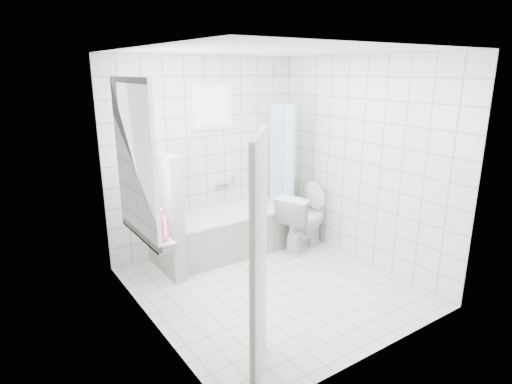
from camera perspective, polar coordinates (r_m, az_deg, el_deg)
ground at (r=5.08m, az=1.98°, el=-12.43°), size 3.00×3.00×0.00m
ceiling at (r=4.48m, az=2.31°, el=18.30°), size 3.00×3.00×0.00m
wall_back at (r=5.85m, az=-6.64°, el=4.87°), size 2.80×0.02×2.60m
wall_front at (r=3.57m, az=16.60°, el=-2.98°), size 2.80×0.02×2.60m
wall_left at (r=3.97m, az=-14.37°, el=-0.89°), size 0.02×3.00×2.60m
wall_right at (r=5.54m, az=13.91°, el=3.86°), size 0.02×3.00×2.60m
window_left at (r=4.19m, az=-15.51°, el=4.14°), size 0.01×0.90×1.40m
window_back at (r=5.77m, az=-5.74°, el=11.26°), size 0.50×0.01×0.50m
window_sill at (r=4.41m, az=-14.25°, el=-5.24°), size 0.18×1.02×0.08m
door at (r=3.26m, az=0.39°, el=-9.77°), size 0.56×0.63×2.00m
bathtub at (r=5.87m, az=-3.71°, el=-5.31°), size 1.72×0.77×0.58m
partition_wall at (r=5.29m, az=-12.18°, el=-2.78°), size 0.15×0.85×1.50m
tiled_ledge at (r=6.66m, az=3.47°, el=-2.80°), size 0.40×0.24×0.55m
toilet at (r=5.97m, az=6.32°, el=-3.77°), size 0.90×0.68×0.82m
curtain_rod at (r=5.91m, az=2.94°, el=11.91°), size 0.02×0.80×0.02m
shower_curtain at (r=5.94m, az=3.58°, el=3.13°), size 0.14×0.48×1.78m
tub_faucet at (r=6.02m, az=-4.62°, el=0.83°), size 0.18×0.06×0.06m
sill_bottles at (r=4.23m, az=-13.64°, el=-3.67°), size 0.17×0.63×0.30m
ledge_bottles at (r=6.51m, az=3.80°, el=0.37°), size 0.19×0.19×0.27m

